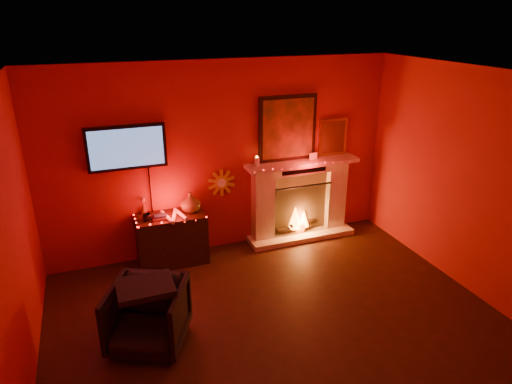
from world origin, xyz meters
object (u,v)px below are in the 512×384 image
(tv, at_px, (127,148))
(armchair, at_px, (148,316))
(console_table, at_px, (173,236))
(fireplace, at_px, (300,192))
(sunburst_clock, at_px, (222,183))

(tv, xyz_separation_m, armchair, (-0.10, -1.80, -1.30))
(console_table, relative_size, armchair, 1.30)
(fireplace, height_order, tv, fireplace)
(fireplace, bearing_deg, tv, 178.50)
(fireplace, distance_m, tv, 2.61)
(tv, bearing_deg, armchair, -93.14)
(tv, xyz_separation_m, sunburst_clock, (1.25, 0.03, -0.65))
(tv, bearing_deg, sunburst_clock, 1.24)
(fireplace, height_order, sunburst_clock, fireplace)
(sunburst_clock, relative_size, armchair, 0.52)
(console_table, bearing_deg, fireplace, 3.70)
(tv, relative_size, armchair, 1.62)
(armchair, bearing_deg, console_table, 96.17)
(fireplace, distance_m, sunburst_clock, 1.23)
(sunburst_clock, distance_m, console_table, 1.01)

